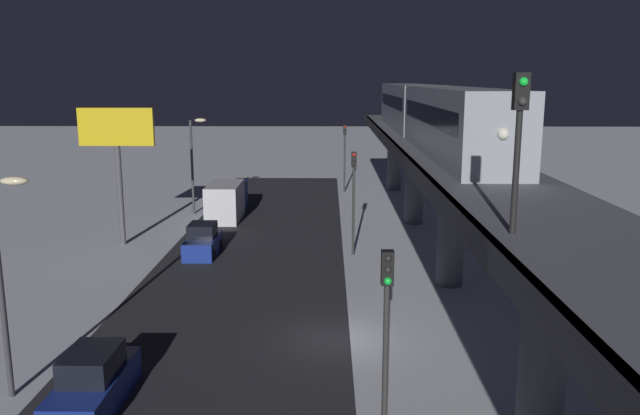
{
  "coord_description": "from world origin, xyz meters",
  "views": [
    {
      "loc": [
        0.19,
        24.91,
        10.72
      ],
      "look_at": [
        0.83,
        -21.71,
        1.2
      ],
      "focal_mm": 35.58,
      "sensor_mm": 36.0,
      "label": 1
    }
  ],
  "objects_px": {
    "box_truck": "(227,200)",
    "commercial_billboard": "(117,141)",
    "sedan_blue_2": "(93,384)",
    "rail_signal": "(519,126)",
    "subway_train": "(427,111)",
    "traffic_light_mid": "(354,188)",
    "sedan_blue": "(203,242)",
    "traffic_light_near": "(386,332)",
    "traffic_light_far": "(345,148)"
  },
  "relations": [
    {
      "from": "subway_train",
      "to": "commercial_billboard",
      "type": "bearing_deg",
      "value": 4.19
    },
    {
      "from": "subway_train",
      "to": "traffic_light_far",
      "type": "distance_m",
      "value": 19.47
    },
    {
      "from": "sedan_blue",
      "to": "traffic_light_mid",
      "type": "relative_size",
      "value": 0.63
    },
    {
      "from": "sedan_blue_2",
      "to": "traffic_light_near",
      "type": "bearing_deg",
      "value": 158.6
    },
    {
      "from": "traffic_light_far",
      "to": "commercial_billboard",
      "type": "distance_m",
      "value": 24.98
    },
    {
      "from": "traffic_light_mid",
      "to": "rail_signal",
      "type": "bearing_deg",
      "value": 98.07
    },
    {
      "from": "sedan_blue",
      "to": "box_truck",
      "type": "bearing_deg",
      "value": -88.95
    },
    {
      "from": "traffic_light_far",
      "to": "sedan_blue",
      "type": "bearing_deg",
      "value": 67.24
    },
    {
      "from": "sedan_blue",
      "to": "traffic_light_mid",
      "type": "height_order",
      "value": "traffic_light_mid"
    },
    {
      "from": "box_truck",
      "to": "traffic_light_near",
      "type": "height_order",
      "value": "traffic_light_near"
    },
    {
      "from": "box_truck",
      "to": "commercial_billboard",
      "type": "bearing_deg",
      "value": 57.05
    },
    {
      "from": "sedan_blue",
      "to": "traffic_light_far",
      "type": "xyz_separation_m",
      "value": [
        -9.3,
        -22.16,
        3.41
      ]
    },
    {
      "from": "sedan_blue_2",
      "to": "traffic_light_far",
      "type": "relative_size",
      "value": 0.73
    },
    {
      "from": "subway_train",
      "to": "traffic_light_far",
      "type": "relative_size",
      "value": 5.76
    },
    {
      "from": "sedan_blue_2",
      "to": "rail_signal",
      "type": "bearing_deg",
      "value": 163.74
    },
    {
      "from": "subway_train",
      "to": "box_truck",
      "type": "height_order",
      "value": "subway_train"
    },
    {
      "from": "sedan_blue",
      "to": "traffic_light_far",
      "type": "distance_m",
      "value": 24.28
    },
    {
      "from": "traffic_light_mid",
      "to": "traffic_light_far",
      "type": "relative_size",
      "value": 1.0
    },
    {
      "from": "sedan_blue",
      "to": "sedan_blue_2",
      "type": "xyz_separation_m",
      "value": [
        0.0,
        18.56,
        0.01
      ]
    },
    {
      "from": "box_truck",
      "to": "traffic_light_far",
      "type": "bearing_deg",
      "value": -130.23
    },
    {
      "from": "sedan_blue",
      "to": "traffic_light_far",
      "type": "bearing_deg",
      "value": -112.76
    },
    {
      "from": "subway_train",
      "to": "traffic_light_near",
      "type": "distance_m",
      "value": 26.88
    },
    {
      "from": "subway_train",
      "to": "sedan_blue",
      "type": "relative_size",
      "value": 9.18
    },
    {
      "from": "rail_signal",
      "to": "traffic_light_near",
      "type": "height_order",
      "value": "rail_signal"
    },
    {
      "from": "subway_train",
      "to": "box_truck",
      "type": "xyz_separation_m",
      "value": [
        14.38,
        -7.08,
        -7.29
      ]
    },
    {
      "from": "box_truck",
      "to": "traffic_light_mid",
      "type": "xyz_separation_m",
      "value": [
        -9.5,
        10.95,
        2.85
      ]
    },
    {
      "from": "subway_train",
      "to": "sedan_blue_2",
      "type": "xyz_separation_m",
      "value": [
        14.18,
        22.41,
        -7.84
      ]
    },
    {
      "from": "rail_signal",
      "to": "sedan_blue",
      "type": "distance_m",
      "value": 26.92
    },
    {
      "from": "traffic_light_mid",
      "to": "commercial_billboard",
      "type": "xyz_separation_m",
      "value": [
        15.04,
        -2.41,
        2.63
      ]
    },
    {
      "from": "box_truck",
      "to": "commercial_billboard",
      "type": "relative_size",
      "value": 0.83
    },
    {
      "from": "commercial_billboard",
      "to": "traffic_light_near",
      "type": "bearing_deg",
      "value": 121.43
    },
    {
      "from": "sedan_blue",
      "to": "rail_signal",
      "type": "bearing_deg",
      "value": 119.28
    },
    {
      "from": "commercial_billboard",
      "to": "traffic_light_far",
      "type": "bearing_deg",
      "value": -127.25
    },
    {
      "from": "traffic_light_near",
      "to": "traffic_light_mid",
      "type": "distance_m",
      "value": 22.19
    },
    {
      "from": "traffic_light_mid",
      "to": "sedan_blue_2",
      "type": "bearing_deg",
      "value": 63.36
    },
    {
      "from": "rail_signal",
      "to": "traffic_light_far",
      "type": "distance_m",
      "value": 44.79
    },
    {
      "from": "traffic_light_far",
      "to": "commercial_billboard",
      "type": "bearing_deg",
      "value": 52.75
    },
    {
      "from": "sedan_blue_2",
      "to": "commercial_billboard",
      "type": "xyz_separation_m",
      "value": [
        5.74,
        -20.96,
        6.03
      ]
    },
    {
      "from": "traffic_light_far",
      "to": "commercial_billboard",
      "type": "xyz_separation_m",
      "value": [
        15.04,
        19.77,
        2.63
      ]
    },
    {
      "from": "rail_signal",
      "to": "traffic_light_mid",
      "type": "relative_size",
      "value": 0.62
    },
    {
      "from": "rail_signal",
      "to": "commercial_billboard",
      "type": "bearing_deg",
      "value": -53.52
    },
    {
      "from": "sedan_blue",
      "to": "traffic_light_near",
      "type": "bearing_deg",
      "value": 112.72
    },
    {
      "from": "subway_train",
      "to": "traffic_light_far",
      "type": "bearing_deg",
      "value": -75.09
    },
    {
      "from": "traffic_light_near",
      "to": "traffic_light_far",
      "type": "bearing_deg",
      "value": -90.0
    },
    {
      "from": "traffic_light_near",
      "to": "box_truck",
      "type": "bearing_deg",
      "value": -74.0
    },
    {
      "from": "traffic_light_far",
      "to": "traffic_light_near",
      "type": "bearing_deg",
      "value": 90.0
    },
    {
      "from": "sedan_blue",
      "to": "traffic_light_near",
      "type": "relative_size",
      "value": 0.63
    },
    {
      "from": "traffic_light_far",
      "to": "box_truck",
      "type": "bearing_deg",
      "value": 49.77
    },
    {
      "from": "sedan_blue",
      "to": "subway_train",
      "type": "bearing_deg",
      "value": -164.8
    },
    {
      "from": "sedan_blue",
      "to": "sedan_blue_2",
      "type": "distance_m",
      "value": 18.56
    }
  ]
}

